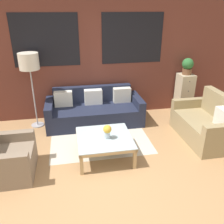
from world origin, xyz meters
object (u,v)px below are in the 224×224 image
Objects in this scene: armchair_corner at (4,159)px; drawer_cabinet at (184,93)px; settee_vintage at (206,124)px; flower_vase at (107,131)px; coffee_table at (104,140)px; floor_lamp at (29,64)px; couch_dark at (94,111)px; potted_plant at (188,66)px.

armchair_corner is 0.87× the size of drawer_cabinet.
flower_vase is at bearing -171.76° from settee_vintage.
settee_vintage reaches higher than armchair_corner.
coffee_table is (-2.10, -0.25, 0.02)m from settee_vintage.
couch_dark is at bearing -3.37° from floor_lamp.
settee_vintage is at bearing 6.97° from armchair_corner.
potted_plant reaches higher than coffee_table.
floor_lamp is at bearing -177.72° from potted_plant.
drawer_cabinet is at bearing 36.78° from flower_vase.
armchair_corner is 0.52× the size of floor_lamp.
settee_vintage is at bearing -19.78° from floor_lamp.
settee_vintage is 1.38m from drawer_cabinet.
coffee_table is at bearing -144.50° from drawer_cabinet.
coffee_table is at bearing -173.07° from settee_vintage.
drawer_cabinet reaches higher than settee_vintage.
floor_lamp is (0.31, 1.67, 1.12)m from armchair_corner.
settee_vintage is at bearing 6.93° from coffee_table.
coffee_table is 0.21m from flower_vase.
settee_vintage is at bearing 8.24° from flower_vase.
armchair_corner is 1.68m from flower_vase.
settee_vintage is 3.73m from armchair_corner.
floor_lamp reaches higher than armchair_corner.
settee_vintage is 2.08m from flower_vase.
potted_plant is at bearing 35.50° from coffee_table.
couch_dark is at bearing 44.93° from armchair_corner.
floor_lamp is 4.16× the size of potted_plant.
flower_vase is (-2.22, -1.66, 0.05)m from drawer_cabinet.
coffee_table is 0.97× the size of drawer_cabinet.
floor_lamp reaches higher than settee_vintage.
couch_dark is 2.45m from potted_plant.
drawer_cabinet is 3.94× the size of flower_vase.
coffee_table is 2.42× the size of potted_plant.
coffee_table is 2.23m from floor_lamp.
floor_lamp reaches higher than potted_plant.
potted_plant is (3.56, 0.14, -0.22)m from floor_lamp.
drawer_cabinet is at bearing 82.88° from settee_vintage.
flower_vase is at bearing -143.21° from potted_plant.
coffee_table is 2.91m from potted_plant.
coffee_table is at bearing -144.50° from potted_plant.
coffee_table is at bearing 139.16° from flower_vase.
floor_lamp is 2.20m from flower_vase.
potted_plant is 1.58× the size of flower_vase.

